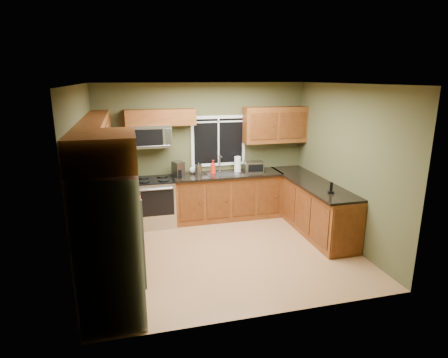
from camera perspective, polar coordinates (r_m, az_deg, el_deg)
name	(u,v)px	position (r m, az deg, el deg)	size (l,w,h in m)	color
floor	(226,251)	(6.34, 0.35, -10.93)	(4.20, 4.20, 0.00)	#9F7046
ceiling	(227,84)	(5.69, 0.40, 14.28)	(4.20, 4.20, 0.00)	white
back_wall	(204,151)	(7.58, -3.10, 4.24)	(4.20, 4.20, 0.00)	#48492A
front_wall	(267,211)	(4.23, 6.61, -4.88)	(4.20, 4.20, 0.00)	#48492A
left_wall	(85,182)	(5.72, -20.41, -0.37)	(3.60, 3.60, 0.00)	#48492A
right_wall	(345,165)	(6.70, 18.03, 2.03)	(3.60, 3.60, 0.00)	#48492A
window	(218,141)	(7.59, -0.86, 5.83)	(1.12, 0.03, 1.02)	white
base_cabinets_left	(113,226)	(6.43, -16.60, -6.83)	(0.60, 2.65, 0.90)	brown
countertop_left	(112,198)	(6.27, -16.69, -2.83)	(0.65, 2.65, 0.04)	black
base_cabinets_back	(227,197)	(7.61, 0.51, -2.69)	(2.17, 0.60, 0.90)	brown
countertop_back	(228,175)	(7.46, 0.57, 0.69)	(2.17, 0.65, 0.04)	black
base_cabinets_peninsula	(311,206)	(7.25, 13.17, -4.05)	(0.60, 2.52, 0.90)	brown
countertop_peninsula	(311,182)	(7.11, 13.19, -0.47)	(0.65, 2.50, 0.04)	black
upper_cabinets_left	(96,141)	(6.07, -18.88, 5.55)	(0.33, 2.65, 0.72)	brown
upper_cabinets_back_left	(161,117)	(7.20, -9.65, 9.25)	(1.30, 0.33, 0.30)	brown
upper_cabinets_back_right	(275,125)	(7.76, 7.77, 8.19)	(1.30, 0.33, 0.72)	brown
upper_cabinet_over_fridge	(102,150)	(4.28, -18.09, 4.15)	(0.72, 0.90, 0.38)	brown
refrigerator	(110,246)	(4.62, -16.91, -9.72)	(0.74, 0.90, 1.80)	#B7B7BC
range	(155,202)	(7.36, -10.54, -3.45)	(0.76, 0.69, 0.94)	#B7B7BC
microwave	(151,136)	(7.19, -11.11, 6.45)	(0.76, 0.41, 0.42)	#B7B7BC
sink	(222,173)	(7.44, -0.32, 0.91)	(0.60, 0.42, 0.36)	slate
toaster_oven	(254,167)	(7.57, 4.54, 1.88)	(0.39, 0.31, 0.22)	#B7B7BC
coffee_maker	(178,170)	(7.22, -6.97, 1.39)	(0.25, 0.29, 0.30)	slate
kettle	(198,169)	(7.35, -3.93, 1.52)	(0.18, 0.18, 0.25)	#B7B7BC
paper_towel_roll	(238,164)	(7.58, 2.07, 2.29)	(0.16, 0.16, 0.34)	white
soap_bottle_a	(213,167)	(7.37, -1.69, 1.81)	(0.11, 0.11, 0.28)	red
soap_bottle_c	(193,169)	(7.49, -4.76, 1.58)	(0.14, 0.14, 0.18)	white
cordless_phone	(331,190)	(6.43, 15.99, -1.60)	(0.11, 0.11, 0.19)	black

